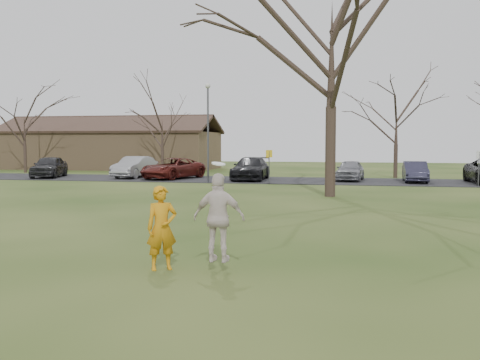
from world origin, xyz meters
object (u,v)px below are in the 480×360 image
at_px(car_3, 251,168).
at_px(car_1, 135,167).
at_px(car_5, 415,172).
at_px(car_2, 173,168).
at_px(car_0, 49,166).
at_px(big_tree, 332,46).
at_px(car_4, 350,170).
at_px(lamp_post, 208,120).
at_px(catching_play, 219,218).
at_px(building, 111,149).
at_px(player_defender, 162,228).

bearing_deg(car_3, car_1, 175.24).
bearing_deg(car_5, car_2, -178.44).
height_order(car_0, big_tree, big_tree).
distance_m(car_4, lamp_post, 9.90).
height_order(car_4, catching_play, catching_play).
relative_size(car_3, building, 0.25).
bearing_deg(car_5, car_3, -178.54).
relative_size(player_defender, car_0, 0.37).
bearing_deg(player_defender, car_0, 93.80).
xyz_separation_m(player_defender, building, (-19.36, 38.50, 1.09)).
distance_m(player_defender, car_4, 26.29).
relative_size(car_0, lamp_post, 0.72).
relative_size(car_2, car_5, 1.30).
distance_m(building, big_tree, 32.23).
distance_m(car_3, catching_play, 25.74).
bearing_deg(car_5, player_defender, -105.30).
bearing_deg(building, car_3, -38.82).
height_order(car_5, building, building).
height_order(car_1, catching_play, catching_play).
bearing_deg(big_tree, lamp_post, 136.85).
height_order(car_0, car_5, car_0).
xyz_separation_m(car_1, catching_play, (12.77, -25.95, 0.29)).
distance_m(car_0, car_2, 9.22).
height_order(car_5, lamp_post, lamp_post).
relative_size(car_4, catching_play, 2.03).
distance_m(player_defender, lamp_post, 23.82).
xyz_separation_m(car_5, catching_play, (-6.34, -25.44, 0.39)).
relative_size(car_2, catching_play, 2.62).
relative_size(catching_play, big_tree, 0.14).
xyz_separation_m(car_3, car_5, (10.57, 0.06, -0.10)).
bearing_deg(car_4, car_0, -170.84).
height_order(car_2, catching_play, catching_play).
relative_size(car_0, building, 0.22).
bearing_deg(big_tree, car_1, 143.72).
bearing_deg(car_4, building, 157.55).
height_order(car_1, car_2, car_1).
xyz_separation_m(car_4, car_5, (4.03, -0.62, -0.03)).
height_order(car_0, car_2, car_0).
distance_m(car_4, big_tree, 12.31).
bearing_deg(car_1, player_defender, -61.81).
height_order(car_4, car_5, car_4).
bearing_deg(car_0, catching_play, -68.35).
distance_m(player_defender, big_tree, 16.89).
bearing_deg(car_2, car_0, -159.35).
xyz_separation_m(car_0, lamp_post, (12.38, -1.94, 3.16)).
bearing_deg(car_2, player_defender, -53.15).
relative_size(car_2, big_tree, 0.37).
xyz_separation_m(car_1, car_5, (19.10, -0.51, -0.10)).
height_order(car_2, car_4, car_2).
height_order(car_2, lamp_post, lamp_post).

